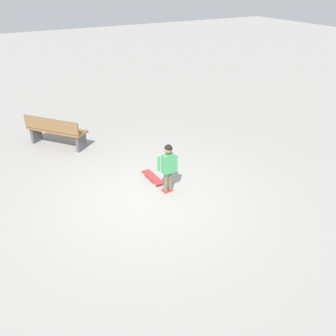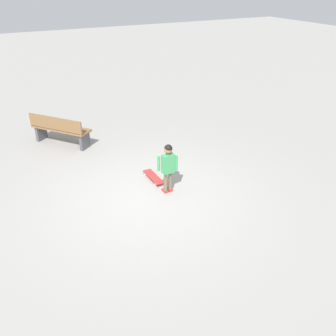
{
  "view_description": "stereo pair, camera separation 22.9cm",
  "coord_description": "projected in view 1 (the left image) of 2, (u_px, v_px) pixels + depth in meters",
  "views": [
    {
      "loc": [
        -2.7,
        -5.66,
        4.0
      ],
      "look_at": [
        0.5,
        0.0,
        0.55
      ],
      "focal_mm": 39.7,
      "sensor_mm": 36.0,
      "label": 1
    },
    {
      "loc": [
        -2.5,
        -5.77,
        4.0
      ],
      "look_at": [
        0.5,
        0.0,
        0.55
      ],
      "focal_mm": 39.7,
      "sensor_mm": 36.0,
      "label": 2
    }
  ],
  "objects": [
    {
      "name": "child_person",
      "position": [
        168.0,
        163.0,
        7.32
      ],
      "size": [
        0.38,
        0.21,
        1.06
      ],
      "color": "brown",
      "rests_on": "ground"
    },
    {
      "name": "street_bench",
      "position": [
        56.0,
        131.0,
        9.41
      ],
      "size": [
        1.34,
        1.53,
        0.8
      ],
      "color": "brown",
      "rests_on": "ground"
    },
    {
      "name": "skateboard",
      "position": [
        153.0,
        177.0,
        8.04
      ],
      "size": [
        0.19,
        0.71,
        0.07
      ],
      "color": "#B22D2D",
      "rests_on": "ground"
    },
    {
      "name": "ground_plane",
      "position": [
        146.0,
        198.0,
        7.4
      ],
      "size": [
        50.0,
        50.0,
        0.0
      ],
      "primitive_type": "plane",
      "color": "gray"
    }
  ]
}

